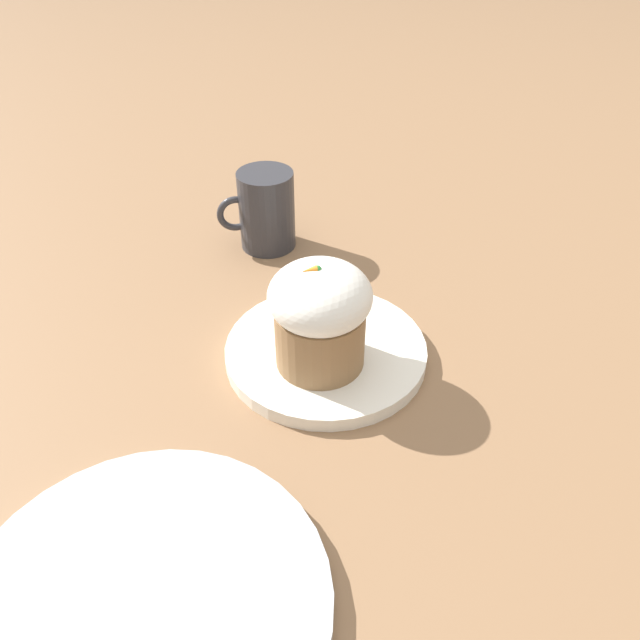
# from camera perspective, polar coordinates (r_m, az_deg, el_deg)

# --- Properties ---
(ground_plane) EXTENTS (4.00, 4.00, 0.00)m
(ground_plane) POSITION_cam_1_polar(r_m,az_deg,el_deg) (0.68, 0.53, -3.36)
(ground_plane) COLOR #846042
(dessert_plate) EXTENTS (0.22, 0.22, 0.02)m
(dessert_plate) POSITION_cam_1_polar(r_m,az_deg,el_deg) (0.67, 0.54, -2.86)
(dessert_plate) COLOR white
(dessert_plate) RESTS_ON ground_plane
(carrot_cake) EXTENTS (0.10, 0.10, 0.12)m
(carrot_cake) POSITION_cam_1_polar(r_m,az_deg,el_deg) (0.61, -0.00, 0.51)
(carrot_cake) COLOR olive
(carrot_cake) RESTS_ON dessert_plate
(spoon) EXTENTS (0.08, 0.11, 0.01)m
(spoon) POSITION_cam_1_polar(r_m,az_deg,el_deg) (0.67, 0.28, -2.05)
(spoon) COLOR silver
(spoon) RESTS_ON dessert_plate
(coffee_cup) EXTENTS (0.10, 0.07, 0.11)m
(coffee_cup) POSITION_cam_1_polar(r_m,az_deg,el_deg) (0.84, -4.99, 9.97)
(coffee_cup) COLOR #2D2D33
(coffee_cup) RESTS_ON ground_plane
(side_plate) EXTENTS (0.28, 0.28, 0.02)m
(side_plate) POSITION_cam_1_polar(r_m,az_deg,el_deg) (0.51, -15.94, -23.90)
(side_plate) COLOR #B2B7BC
(side_plate) RESTS_ON ground_plane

